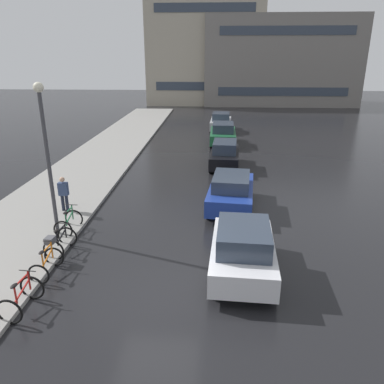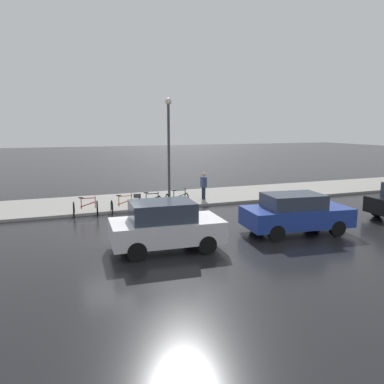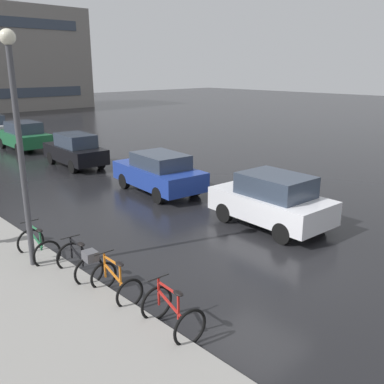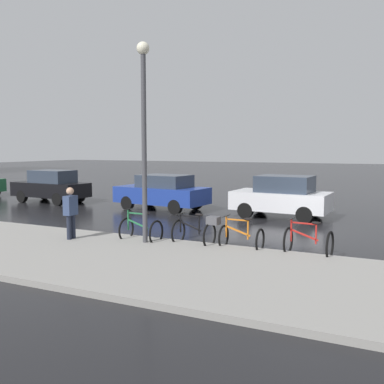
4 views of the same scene
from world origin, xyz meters
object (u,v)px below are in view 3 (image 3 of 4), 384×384
(car_green, at_px, (24,136))
(car_black, at_px, (75,150))
(bicycle_second, at_px, (116,283))
(car_white, at_px, (272,200))
(car_blue, at_px, (159,172))
(streetlamp, at_px, (18,129))
(bicycle_nearest, at_px, (172,313))
(bicycle_farthest, at_px, (38,247))
(bicycle_third, at_px, (82,261))

(car_green, bearing_deg, car_black, -90.38)
(bicycle_second, distance_m, car_black, 13.83)
(car_white, bearing_deg, car_blue, 91.30)
(car_green, distance_m, streetlamp, 17.83)
(bicycle_nearest, height_order, bicycle_second, bicycle_nearest)
(car_white, xyz_separation_m, car_green, (-0.19, 18.60, -0.01))
(car_blue, bearing_deg, streetlamp, -154.51)
(bicycle_nearest, height_order, bicycle_farthest, bicycle_farthest)
(bicycle_nearest, xyz_separation_m, car_black, (5.85, 14.29, 0.44))
(bicycle_second, xyz_separation_m, streetlamp, (-0.72, 2.66, 3.18))
(bicycle_second, bearing_deg, streetlamp, 105.14)
(bicycle_nearest, height_order, bicycle_third, bicycle_nearest)
(bicycle_second, xyz_separation_m, car_black, (5.93, 12.49, 0.46))
(bicycle_nearest, relative_size, car_black, 0.28)
(car_blue, height_order, car_black, car_black)
(car_blue, xyz_separation_m, car_green, (-0.07, 13.08, 0.03))
(bicycle_farthest, height_order, streetlamp, streetlamp)
(bicycle_farthest, xyz_separation_m, car_blue, (6.44, 2.88, 0.42))
(bicycle_second, bearing_deg, car_blue, 44.23)
(bicycle_nearest, distance_m, car_black, 15.45)
(bicycle_nearest, distance_m, car_green, 21.58)
(car_black, bearing_deg, bicycle_nearest, -112.27)
(bicycle_nearest, distance_m, car_blue, 9.73)
(bicycle_nearest, xyz_separation_m, bicycle_third, (-0.19, 3.07, 0.09))
(bicycle_third, distance_m, car_black, 12.74)
(bicycle_farthest, bearing_deg, car_blue, 24.09)
(bicycle_farthest, relative_size, car_green, 0.27)
(bicycle_second, bearing_deg, car_green, 72.52)
(bicycle_second, height_order, car_blue, car_blue)
(car_green, bearing_deg, bicycle_third, -108.97)
(bicycle_third, relative_size, car_black, 0.33)
(bicycle_nearest, height_order, streetlamp, streetlamp)
(car_white, distance_m, car_black, 12.13)
(bicycle_nearest, bearing_deg, bicycle_second, 92.41)
(car_black, height_order, streetlamp, streetlamp)
(bicycle_second, xyz_separation_m, car_green, (5.97, 18.96, 0.48))
(bicycle_second, relative_size, car_green, 0.27)
(bicycle_third, relative_size, car_white, 0.35)
(car_blue, relative_size, car_green, 1.02)
(car_green, relative_size, streetlamp, 0.76)
(bicycle_farthest, relative_size, car_blue, 0.26)
(bicycle_second, bearing_deg, car_black, 64.61)
(car_blue, bearing_deg, car_green, 90.30)
(bicycle_nearest, xyz_separation_m, bicycle_farthest, (-0.48, 4.80, 0.00))
(bicycle_second, distance_m, car_white, 6.19)
(bicycle_nearest, relative_size, car_green, 0.28)
(bicycle_second, xyz_separation_m, car_white, (6.17, 0.36, 0.48))
(bicycle_third, bearing_deg, bicycle_farthest, 99.57)
(car_white, relative_size, streetlamp, 0.69)
(bicycle_farthest, distance_m, car_green, 17.19)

